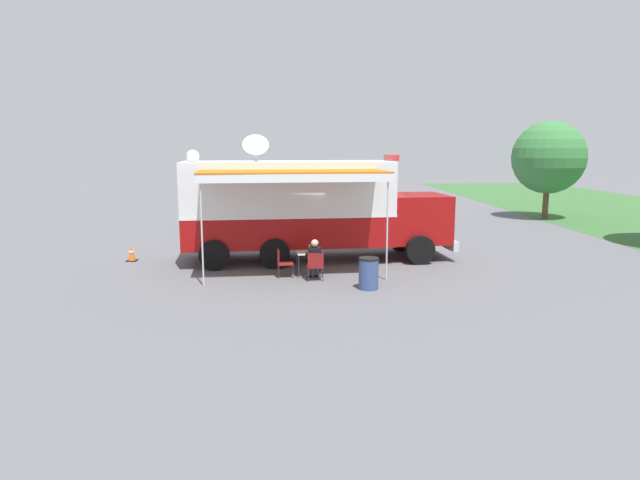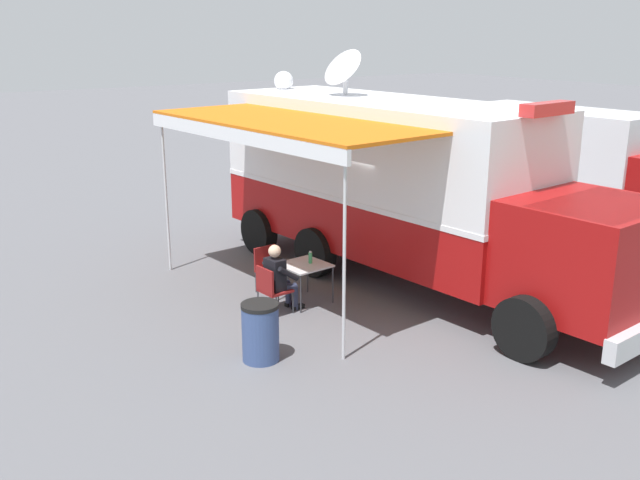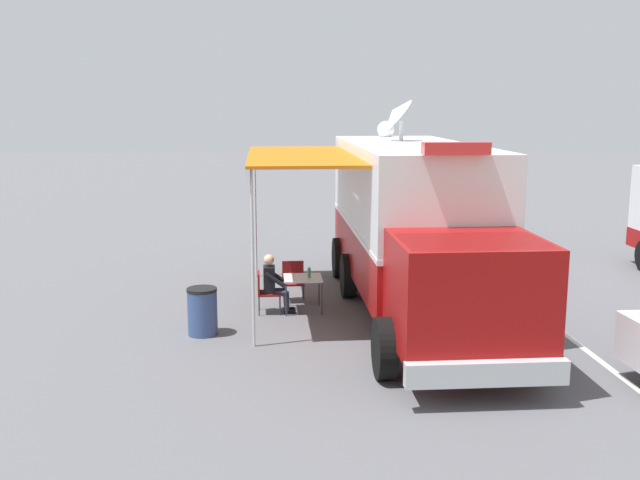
# 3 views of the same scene
# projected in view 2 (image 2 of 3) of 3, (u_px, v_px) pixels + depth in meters

# --- Properties ---
(ground_plane) EXTENTS (100.00, 100.00, 0.00)m
(ground_plane) POSITION_uv_depth(u_px,v_px,m) (378.00, 269.00, 15.01)
(ground_plane) COLOR #5B5B60
(lot_stripe) EXTENTS (0.55, 4.79, 0.01)m
(lot_stripe) POSITION_uv_depth(u_px,v_px,m) (581.00, 282.00, 14.27)
(lot_stripe) COLOR silver
(lot_stripe) RESTS_ON ground
(command_truck) EXTENTS (5.53, 9.67, 4.53)m
(command_truck) POSITION_uv_depth(u_px,v_px,m) (406.00, 184.00, 13.89)
(command_truck) COLOR #9E0F0F
(command_truck) RESTS_ON ground
(folding_table) EXTENTS (0.87, 0.87, 0.73)m
(folding_table) POSITION_uv_depth(u_px,v_px,m) (304.00, 267.00, 13.03)
(folding_table) COLOR silver
(folding_table) RESTS_ON ground
(water_bottle) EXTENTS (0.07, 0.07, 0.22)m
(water_bottle) POSITION_uv_depth(u_px,v_px,m) (310.00, 258.00, 13.05)
(water_bottle) COLOR #3F9959
(water_bottle) RESTS_ON folding_table
(folding_chair_at_table) EXTENTS (0.52, 0.52, 0.87)m
(folding_chair_at_table) POSITION_uv_depth(u_px,v_px,m) (271.00, 287.00, 12.52)
(folding_chair_at_table) COLOR maroon
(folding_chair_at_table) RESTS_ON ground
(folding_chair_beside_table) EXTENTS (0.52, 0.52, 0.87)m
(folding_chair_beside_table) POSITION_uv_depth(u_px,v_px,m) (269.00, 266.00, 13.61)
(folding_chair_beside_table) COLOR maroon
(folding_chair_beside_table) RESTS_ON ground
(seated_responder) EXTENTS (0.69, 0.59, 1.25)m
(seated_responder) POSITION_uv_depth(u_px,v_px,m) (279.00, 277.00, 12.60)
(seated_responder) COLOR black
(seated_responder) RESTS_ON ground
(trash_bin) EXTENTS (0.57, 0.57, 0.91)m
(trash_bin) POSITION_uv_depth(u_px,v_px,m) (260.00, 332.00, 10.79)
(trash_bin) COLOR #384C7F
(trash_bin) RESTS_ON ground
(traffic_cone) EXTENTS (0.36, 0.36, 0.58)m
(traffic_cone) POSITION_uv_depth(u_px,v_px,m) (253.00, 204.00, 19.40)
(traffic_cone) COLOR black
(traffic_cone) RESTS_ON ground
(support_truck) EXTENTS (2.74, 6.94, 2.70)m
(support_truck) POSITION_uv_depth(u_px,v_px,m) (573.00, 159.00, 19.77)
(support_truck) COLOR white
(support_truck) RESTS_ON ground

